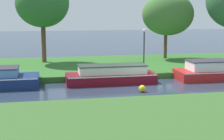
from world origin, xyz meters
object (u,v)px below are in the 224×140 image
at_px(navy_narrowboat, 0,79).
at_px(channel_buoy, 142,89).
at_px(red_barge, 210,71).
at_px(lamp_post, 144,45).
at_px(maroon_cruiser, 111,75).
at_px(willow_tree_left, 42,3).
at_px(mooring_post_near, 200,66).
at_px(willow_tree_centre, 168,14).

relative_size(navy_narrowboat, channel_buoy, 10.83).
distance_m(red_barge, lamp_post, 5.09).
bearing_deg(maroon_cruiser, lamp_post, 36.98).
xyz_separation_m(navy_narrowboat, willow_tree_left, (2.72, 7.34, 4.83)).
distance_m(red_barge, willow_tree_left, 14.51).
distance_m(maroon_cruiser, channel_buoy, 3.12).
height_order(maroon_cruiser, lamp_post, lamp_post).
bearing_deg(mooring_post_near, willow_tree_left, 152.08).
height_order(red_barge, channel_buoy, red_barge).
height_order(lamp_post, mooring_post_near, lamp_post).
bearing_deg(channel_buoy, maroon_cruiser, 115.98).
bearing_deg(lamp_post, channel_buoy, -107.15).
xyz_separation_m(navy_narrowboat, channel_buoy, (8.48, -2.79, -0.35)).
bearing_deg(willow_tree_centre, willow_tree_left, -178.20).
bearing_deg(willow_tree_centre, maroon_cruiser, -131.20).
height_order(navy_narrowboat, willow_tree_centre, willow_tree_centre).
bearing_deg(willow_tree_centre, navy_narrowboat, -150.97).
xyz_separation_m(red_barge, lamp_post, (-4.25, 2.18, 1.77)).
bearing_deg(red_barge, navy_narrowboat, -180.00).
xyz_separation_m(red_barge, channel_buoy, (-5.78, -2.79, -0.34)).
bearing_deg(red_barge, maroon_cruiser, 180.00).
height_order(red_barge, willow_tree_left, willow_tree_left).
bearing_deg(channel_buoy, willow_tree_left, 119.62).
bearing_deg(mooring_post_near, lamp_post, 167.88).
xyz_separation_m(red_barge, willow_tree_left, (-11.54, 7.34, 4.84)).
relative_size(red_barge, willow_tree_left, 0.71).
bearing_deg(red_barge, channel_buoy, -154.24).
xyz_separation_m(willow_tree_centre, channel_buoy, (-5.37, -10.48, -4.25)).
relative_size(red_barge, channel_buoy, 11.83).
distance_m(navy_narrowboat, maroon_cruiser, 7.12).
height_order(navy_narrowboat, mooring_post_near, navy_narrowboat).
xyz_separation_m(willow_tree_left, channel_buoy, (5.76, -10.13, -5.18)).
distance_m(red_barge, willow_tree_centre, 8.63).
bearing_deg(maroon_cruiser, red_barge, 0.00).
height_order(navy_narrowboat, maroon_cruiser, navy_narrowboat).
distance_m(lamp_post, channel_buoy, 5.61).
height_order(red_barge, willow_tree_centre, willow_tree_centre).
xyz_separation_m(red_barge, willow_tree_centre, (-0.41, 7.69, 3.91)).
bearing_deg(lamp_post, willow_tree_centre, 55.14).
relative_size(maroon_cruiser, willow_tree_centre, 0.99).
relative_size(red_barge, mooring_post_near, 7.44).
relative_size(willow_tree_centre, mooring_post_near, 8.97).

